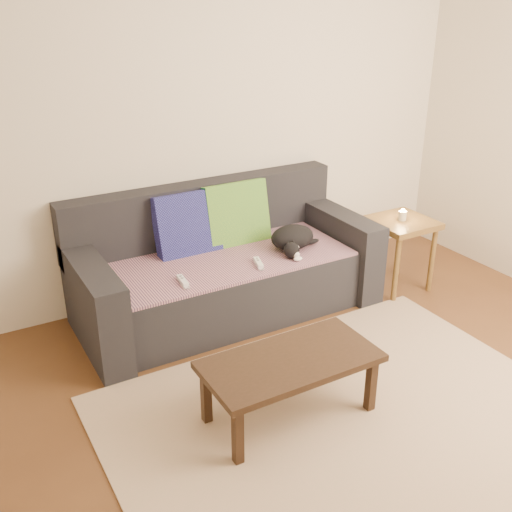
# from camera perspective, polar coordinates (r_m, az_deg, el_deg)

# --- Properties ---
(ground) EXTENTS (4.50, 4.50, 0.00)m
(ground) POSITION_cam_1_polar(r_m,az_deg,el_deg) (3.33, 9.96, -16.37)
(ground) COLOR brown
(ground) RESTS_ON ground
(back_wall) EXTENTS (4.50, 0.04, 2.60)m
(back_wall) POSITION_cam_1_polar(r_m,az_deg,el_deg) (4.33, -5.99, 12.79)
(back_wall) COLOR beige
(back_wall) RESTS_ON ground
(sofa) EXTENTS (2.10, 0.94, 0.87)m
(sofa) POSITION_cam_1_polar(r_m,az_deg,el_deg) (4.27, -3.06, -1.32)
(sofa) COLOR #232328
(sofa) RESTS_ON ground
(throw_blanket) EXTENTS (1.66, 0.74, 0.02)m
(throw_blanket) POSITION_cam_1_polar(r_m,az_deg,el_deg) (4.14, -2.52, -0.28)
(throw_blanket) COLOR #3B2545
(throw_blanket) RESTS_ON sofa
(cushion_navy) EXTENTS (0.46, 0.22, 0.47)m
(cushion_navy) POSITION_cam_1_polar(r_m,az_deg,el_deg) (4.21, -6.58, 2.92)
(cushion_navy) COLOR #121048
(cushion_navy) RESTS_ON throw_blanket
(cushion_green) EXTENTS (0.48, 0.22, 0.50)m
(cushion_green) POSITION_cam_1_polar(r_m,az_deg,el_deg) (4.36, -1.90, 3.85)
(cushion_green) COLOR #0B4A2E
(cushion_green) RESTS_ON throw_blanket
(cat) EXTENTS (0.41, 0.39, 0.17)m
(cat) POSITION_cam_1_polar(r_m,az_deg,el_deg) (4.25, 3.50, 1.68)
(cat) COLOR black
(cat) RESTS_ON throw_blanket
(wii_remote_a) EXTENTS (0.05, 0.15, 0.03)m
(wii_remote_a) POSITION_cam_1_polar(r_m,az_deg,el_deg) (3.80, -6.99, -2.39)
(wii_remote_a) COLOR white
(wii_remote_a) RESTS_ON throw_blanket
(wii_remote_b) EXTENTS (0.08, 0.15, 0.03)m
(wii_remote_b) POSITION_cam_1_polar(r_m,az_deg,el_deg) (4.02, 0.23, -0.67)
(wii_remote_b) COLOR white
(wii_remote_b) RESTS_ON throw_blanket
(side_table) EXTENTS (0.45, 0.45, 0.56)m
(side_table) POSITION_cam_1_polar(r_m,az_deg,el_deg) (4.65, 13.61, 2.23)
(side_table) COLOR brown
(side_table) RESTS_ON ground
(candle) EXTENTS (0.06, 0.06, 0.09)m
(candle) POSITION_cam_1_polar(r_m,az_deg,el_deg) (4.60, 13.77, 3.79)
(candle) COLOR beige
(candle) RESTS_ON side_table
(rug) EXTENTS (2.50, 1.80, 0.01)m
(rug) POSITION_cam_1_polar(r_m,az_deg,el_deg) (3.41, 8.34, -14.94)
(rug) COLOR #9D8A6C
(rug) RESTS_ON ground
(coffee_table) EXTENTS (0.93, 0.47, 0.37)m
(coffee_table) POSITION_cam_1_polar(r_m,az_deg,el_deg) (3.20, 3.29, -10.41)
(coffee_table) COLOR black
(coffee_table) RESTS_ON rug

